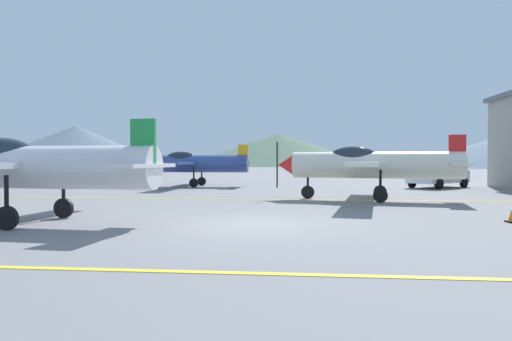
% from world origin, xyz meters
% --- Properties ---
extents(ground_plane, '(400.00, 400.00, 0.00)m').
position_xyz_m(ground_plane, '(0.00, 0.00, 0.00)').
color(ground_plane, slate).
extents(apron_line_near, '(80.00, 0.16, 0.01)m').
position_xyz_m(apron_line_near, '(0.00, -4.97, 0.01)').
color(apron_line_near, yellow).
rests_on(apron_line_near, ground_plane).
extents(apron_line_far, '(80.00, 0.16, 0.01)m').
position_xyz_m(apron_line_far, '(0.00, 7.42, 0.01)').
color(apron_line_far, yellow).
rests_on(apron_line_far, ground_plane).
extents(airplane_near, '(7.93, 9.13, 2.73)m').
position_xyz_m(airplane_near, '(-6.20, -0.32, 1.54)').
color(airplane_near, silver).
rests_on(airplane_near, ground_plane).
extents(airplane_mid, '(7.98, 9.12, 2.73)m').
position_xyz_m(airplane_mid, '(4.17, 7.67, 1.54)').
color(airplane_mid, silver).
rests_on(airplane_mid, ground_plane).
extents(airplane_far, '(7.85, 9.07, 2.73)m').
position_xyz_m(airplane_far, '(-5.87, 16.81, 1.54)').
color(airplane_far, '#33478C').
rests_on(airplane_far, ground_plane).
extents(car_sedan, '(4.39, 4.23, 1.62)m').
position_xyz_m(car_sedan, '(9.87, 16.86, 0.84)').
color(car_sedan, white).
rests_on(car_sedan, ground_plane).
extents(hill_left, '(59.37, 59.37, 12.72)m').
position_xyz_m(hill_left, '(-67.86, 119.08, 6.36)').
color(hill_left, slate).
rests_on(hill_left, ground_plane).
extents(hill_centerleft, '(70.77, 70.77, 11.51)m').
position_xyz_m(hill_centerleft, '(-6.10, 145.16, 5.76)').
color(hill_centerleft, '#4C6651').
rests_on(hill_centerleft, ground_plane).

